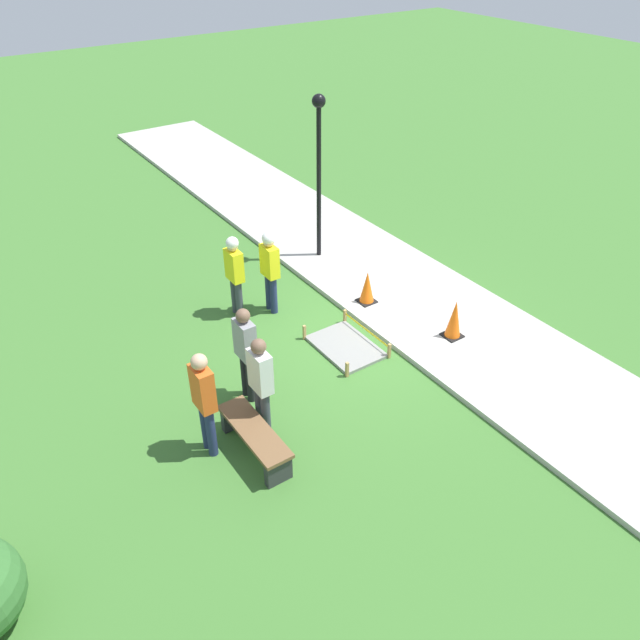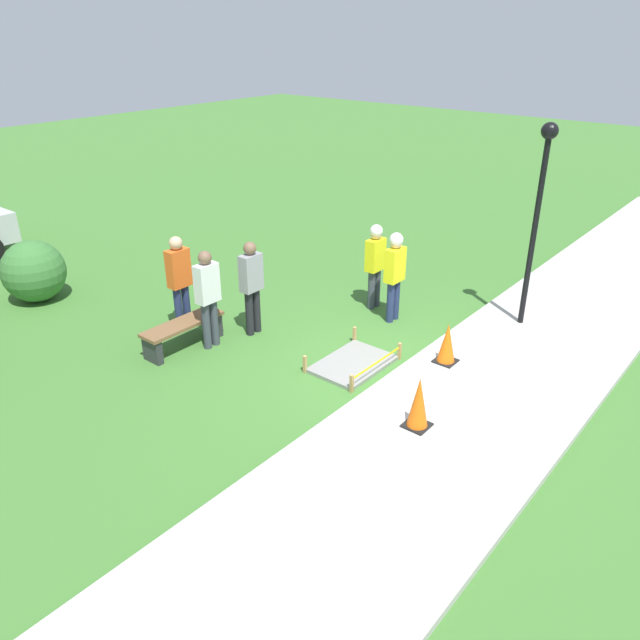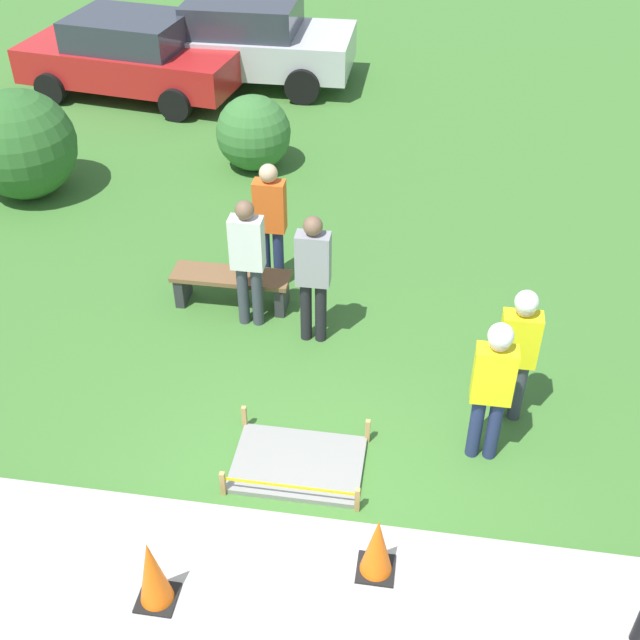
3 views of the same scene
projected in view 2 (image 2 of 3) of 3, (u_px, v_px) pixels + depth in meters
ground_plane at (392, 376)px, 9.91m from camera, size 60.00×60.00×0.00m
sidewalk at (474, 405)px, 9.08m from camera, size 28.00×2.84×0.10m
wet_concrete_patch at (353, 364)px, 10.20m from camera, size 1.38×0.98×0.30m
traffic_cone_near_patch at (419, 403)px, 8.37m from camera, size 0.34×0.34×0.76m
traffic_cone_far_patch at (447, 343)px, 9.99m from camera, size 0.34×0.34×0.68m
park_bench at (183, 330)px, 10.66m from camera, size 1.51×0.44×0.47m
worker_supervisor at (395, 270)px, 11.34m from camera, size 0.40×0.25×1.71m
worker_assistant at (375, 260)px, 11.89m from camera, size 0.40×0.24×1.68m
bystander_in_orange_shirt at (179, 278)px, 10.96m from camera, size 0.40×0.23×1.78m
bystander_in_gray_shirt at (208, 294)px, 10.41m from camera, size 0.40×0.23×1.74m
bystander_in_white_shirt at (251, 283)px, 10.88m from camera, size 0.40×0.23×1.72m
lamppost_near at (540, 196)px, 10.44m from camera, size 0.28×0.28×3.55m
shrub_rounded_near at (34, 271)px, 12.36m from camera, size 1.24×1.24×1.24m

